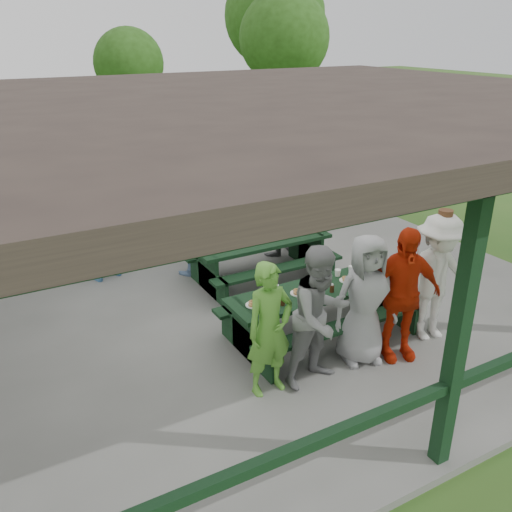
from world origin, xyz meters
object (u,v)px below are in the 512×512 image
contestant_red (401,294)px  contestant_white_fedora (436,278)px  picnic_table_near (321,305)px  contestant_grey_mid (365,300)px  spectator_blue (101,226)px  spectator_grey (275,211)px  contestant_green (270,329)px  contestant_grey_left (320,316)px  pickup_truck (196,149)px  picnic_table_far (262,255)px  spectator_lblue (193,231)px

contestant_red → contestant_white_fedora: (0.77, 0.13, 0.01)m
picnic_table_near → contestant_grey_mid: (0.11, -0.78, 0.40)m
spectator_blue → spectator_grey: spectator_blue is taller
picnic_table_near → contestant_green: contestant_green is taller
contestant_grey_left → pickup_truck: contestant_grey_left is taller
picnic_table_far → contestant_grey_mid: 2.81m
contestant_grey_mid → spectator_lblue: contestant_grey_mid is taller
contestant_red → spectator_lblue: size_ratio=1.18×
spectator_blue → picnic_table_far: bearing=132.5°
spectator_grey → picnic_table_far: bearing=30.0°
picnic_table_near → spectator_grey: size_ratio=1.60×
contestant_green → contestant_grey_left: 0.65m
pickup_truck → spectator_blue: bearing=142.0°
contestant_grey_left → pickup_truck: bearing=66.7°
contestant_grey_left → pickup_truck: 11.52m
contestant_grey_left → pickup_truck: size_ratio=0.36×
contestant_red → spectator_lblue: contestant_red is taller
contestant_green → contestant_grey_left: bearing=-12.8°
contestant_grey_mid → contestant_white_fedora: bearing=13.8°
picnic_table_far → contestant_grey_left: bearing=-106.4°
contestant_green → pickup_truck: contestant_green is taller
contestant_grey_mid → contestant_red: size_ratio=0.96×
contestant_grey_mid → spectator_blue: bearing=133.5°
contestant_grey_left → contestant_white_fedora: size_ratio=0.95×
picnic_table_far → spectator_lblue: (-0.88, 0.91, 0.31)m
picnic_table_far → contestant_green: contestant_green is taller
contestant_white_fedora → spectator_lblue: (-2.03, 3.71, -0.15)m
picnic_table_near → contestant_red: (0.57, -0.94, 0.44)m
contestant_grey_left → contestant_grey_mid: (0.76, 0.09, -0.02)m
contestant_grey_mid → contestant_white_fedora: size_ratio=0.93×
contestant_green → spectator_lblue: bearing=78.5°
contestant_grey_left → spectator_blue: 4.53m
contestant_grey_left → spectator_lblue: bearing=83.2°
picnic_table_far → pickup_truck: bearing=74.2°
contestant_grey_mid → spectator_grey: 3.83m
contestant_white_fedora → pickup_truck: bearing=95.2°
contestant_green → spectator_grey: (2.30, 3.70, 0.02)m
contestant_green → contestant_red: (1.86, -0.18, 0.08)m
contestant_green → spectator_blue: bearing=99.5°
contestant_green → spectator_blue: 4.25m
picnic_table_far → spectator_grey: bearing=49.1°
pickup_truck → contestant_white_fedora: bearing=170.4°
picnic_table_near → contestant_red: contestant_red is taller
contestant_white_fedora → spectator_lblue: size_ratio=1.22×
contestant_red → spectator_grey: size_ratio=1.07×
picnic_table_far → spectator_lblue: 1.31m
spectator_blue → picnic_table_near: bearing=105.7°
contestant_green → spectator_lblue: contestant_green is taller
picnic_table_near → contestant_white_fedora: 1.63m
contestant_white_fedora → spectator_grey: 3.76m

